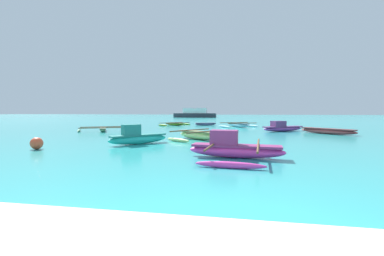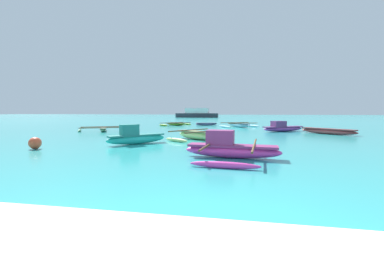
{
  "view_description": "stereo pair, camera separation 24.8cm",
  "coord_description": "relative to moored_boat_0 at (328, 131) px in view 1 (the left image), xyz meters",
  "views": [
    {
      "loc": [
        0.13,
        -2.68,
        1.68
      ],
      "look_at": [
        -3.57,
        18.68,
        0.25
      ],
      "focal_mm": 24.0,
      "sensor_mm": 36.0,
      "label": 1
    },
    {
      "loc": [
        0.38,
        -2.64,
        1.68
      ],
      "look_at": [
        -3.57,
        18.68,
        0.25
      ],
      "focal_mm": 24.0,
      "sensor_mm": 36.0,
      "label": 2
    }
  ],
  "objects": [
    {
      "name": "moored_boat_6",
      "position": [
        -13.76,
        9.12,
        -0.07
      ],
      "size": [
        3.52,
        4.07,
        0.34
      ],
      "rotation": [
        0.0,
        0.0,
        -0.61
      ],
      "color": "#5F9220",
      "rests_on": "ground_plane"
    },
    {
      "name": "moored_boat_9",
      "position": [
        -8.82,
        -5.21,
        0.03
      ],
      "size": [
        3.51,
        3.86,
        0.55
      ],
      "rotation": [
        0.0,
        0.0,
        -0.63
      ],
      "color": "#DDE085",
      "rests_on": "ground_plane"
    },
    {
      "name": "mooring_buoy_0",
      "position": [
        -15.28,
        -10.32,
        0.04
      ],
      "size": [
        0.53,
        0.53,
        0.53
      ],
      "color": "#E54C2D",
      "rests_on": "ground_plane"
    },
    {
      "name": "moored_boat_0",
      "position": [
        0.0,
        0.0,
        0.0
      ],
      "size": [
        3.4,
        3.32,
        0.41
      ],
      "rotation": [
        0.0,
        0.0,
        -0.77
      ],
      "color": "#A53C3E",
      "rests_on": "ground_plane"
    },
    {
      "name": "distant_ferry",
      "position": [
        -17.47,
        46.97,
        0.77
      ],
      "size": [
        11.12,
        2.45,
        2.45
      ],
      "color": "#2D333D",
      "rests_on": "ground_plane"
    },
    {
      "name": "moored_boat_1",
      "position": [
        -6.42,
        7.11,
        -0.01
      ],
      "size": [
        4.29,
        3.87,
        0.48
      ],
      "rotation": [
        0.0,
        0.0,
        -1.01
      ],
      "color": "#80BCD5",
      "rests_on": "ground_plane"
    },
    {
      "name": "moored_boat_2",
      "position": [
        -11.58,
        -7.87,
        0.13
      ],
      "size": [
        2.55,
        2.7,
        1.01
      ],
      "rotation": [
        0.0,
        0.0,
        0.83
      ],
      "color": "#24C8B9",
      "rests_on": "ground_plane"
    },
    {
      "name": "moored_boat_3",
      "position": [
        -10.24,
        9.93,
        -0.06
      ],
      "size": [
        2.67,
        1.55,
        0.3
      ],
      "rotation": [
        0.0,
        0.0,
        0.33
      ],
      "color": "slate",
      "rests_on": "ground_plane"
    },
    {
      "name": "moored_boat_7",
      "position": [
        -6.76,
        10.07,
        -0.06
      ],
      "size": [
        2.06,
        3.35,
        0.29
      ],
      "rotation": [
        0.0,
        0.0,
        -1.12
      ],
      "color": "tan",
      "rests_on": "ground_plane"
    },
    {
      "name": "moored_boat_5",
      "position": [
        -2.86,
        2.07,
        0.08
      ],
      "size": [
        3.75,
        2.83,
        0.87
      ],
      "rotation": [
        0.0,
        0.0,
        0.57
      ],
      "color": "purple",
      "rests_on": "ground_plane"
    },
    {
      "name": "moored_boat_8",
      "position": [
        -17.65,
        -0.34,
        -0.06
      ],
      "size": [
        4.24,
        3.34,
        0.36
      ],
      "rotation": [
        0.0,
        0.0,
        -1.08
      ],
      "color": "#599165",
      "rests_on": "ground_plane"
    },
    {
      "name": "moored_boat_4",
      "position": [
        -6.69,
        -10.87,
        0.1
      ],
      "size": [
        3.5,
        3.97,
        0.99
      ],
      "rotation": [
        0.0,
        0.0,
        -0.09
      ],
      "color": "#E83DA7",
      "rests_on": "ground_plane"
    }
  ]
}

